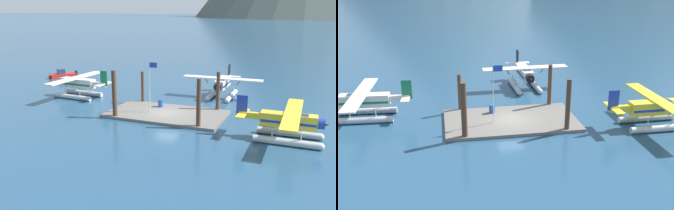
% 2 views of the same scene
% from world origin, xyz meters
% --- Properties ---
extents(ground_plane, '(1200.00, 1200.00, 0.00)m').
position_xyz_m(ground_plane, '(0.00, 0.00, 0.00)').
color(ground_plane, navy).
extents(dock_platform, '(12.79, 7.21, 0.30)m').
position_xyz_m(dock_platform, '(0.00, 0.00, 0.15)').
color(dock_platform, '#66605B').
rests_on(dock_platform, ground).
extents(piling_near_left, '(0.51, 0.51, 5.22)m').
position_xyz_m(piling_near_left, '(-4.68, -3.17, 2.61)').
color(piling_near_left, '#4C3323').
rests_on(piling_near_left, ground).
extents(piling_near_right, '(0.45, 0.45, 5.03)m').
position_xyz_m(piling_near_right, '(4.65, -3.14, 2.51)').
color(piling_near_right, '#4C3323').
rests_on(piling_near_right, ground).
extents(piling_far_left, '(0.37, 0.37, 4.03)m').
position_xyz_m(piling_far_left, '(-4.68, 3.60, 2.02)').
color(piling_far_left, '#4C3323').
rests_on(piling_far_left, ground).
extents(piling_far_right, '(0.42, 0.42, 4.64)m').
position_xyz_m(piling_far_right, '(4.84, 3.49, 2.32)').
color(piling_far_right, '#4C3323').
rests_on(piling_far_right, ground).
extents(flagpole, '(0.95, 0.10, 5.76)m').
position_xyz_m(flagpole, '(-1.65, -0.56, 3.90)').
color(flagpole, silver).
rests_on(flagpole, dock_platform).
extents(fuel_drum, '(0.62, 0.62, 0.88)m').
position_xyz_m(fuel_drum, '(-1.57, 1.98, 0.74)').
color(fuel_drum, '#1E4C99').
rests_on(fuel_drum, dock_platform).
extents(seaplane_cream_port_fwd, '(7.98, 10.46, 3.84)m').
position_xyz_m(seaplane_cream_port_fwd, '(-14.06, 3.30, 1.58)').
color(seaplane_cream_port_fwd, '#B7BABF').
rests_on(seaplane_cream_port_fwd, ground).
extents(seaplane_yellow_stbd_aft, '(7.98, 10.41, 3.84)m').
position_xyz_m(seaplane_yellow_stbd_aft, '(13.07, -3.34, 1.58)').
color(seaplane_yellow_stbd_aft, '#B7BABF').
rests_on(seaplane_yellow_stbd_aft, ground).
extents(seaplane_white_bow_right, '(10.43, 7.98, 3.84)m').
position_xyz_m(seaplane_white_bow_right, '(3.64, 10.44, 1.58)').
color(seaplane_white_bow_right, '#B7BABF').
rests_on(seaplane_white_bow_right, ground).
extents(boat_red_open_west, '(3.76, 4.24, 1.50)m').
position_xyz_m(boat_red_open_west, '(-24.94, 13.89, 0.49)').
color(boat_red_open_west, '#B2231E').
rests_on(boat_red_open_west, ground).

